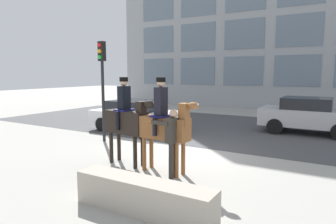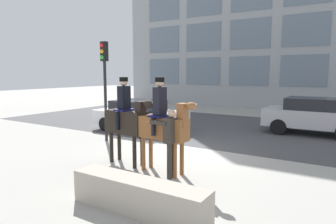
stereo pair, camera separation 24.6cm
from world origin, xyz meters
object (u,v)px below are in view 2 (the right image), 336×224
(traffic_light, at_px, (105,75))
(street_car_near_lane, at_px, (140,115))
(pedestrian_bystander, at_px, (171,138))
(mounted_horse_companion, at_px, (163,125))
(planter_ledge, at_px, (138,196))
(street_car_far_lane, at_px, (313,115))
(mounted_horse_lead, at_px, (127,119))

(traffic_light, bearing_deg, street_car_near_lane, 95.01)
(pedestrian_bystander, bearing_deg, street_car_near_lane, -35.01)
(mounted_horse_companion, bearing_deg, planter_ledge, -63.68)
(mounted_horse_companion, bearing_deg, traffic_light, 158.44)
(street_car_far_lane, bearing_deg, traffic_light, -139.24)
(pedestrian_bystander, height_order, traffic_light, traffic_light)
(street_car_far_lane, xyz_separation_m, planter_ledge, (-1.84, -9.74, -0.49))
(street_car_far_lane, distance_m, planter_ledge, 9.93)
(mounted_horse_companion, relative_size, traffic_light, 0.66)
(mounted_horse_companion, height_order, pedestrian_bystander, mounted_horse_companion)
(mounted_horse_companion, height_order, planter_ledge, mounted_horse_companion)
(street_car_near_lane, bearing_deg, traffic_light, -84.99)
(mounted_horse_lead, distance_m, street_car_far_lane, 8.50)
(mounted_horse_companion, relative_size, planter_ledge, 0.87)
(mounted_horse_companion, bearing_deg, street_car_far_lane, 75.57)
(pedestrian_bystander, xyz_separation_m, street_car_near_lane, (-4.47, 4.58, -0.29))
(mounted_horse_companion, distance_m, traffic_light, 4.52)
(street_car_far_lane, bearing_deg, mounted_horse_companion, -109.43)
(pedestrian_bystander, xyz_separation_m, street_car_far_lane, (2.29, 7.83, -0.21))
(mounted_horse_lead, bearing_deg, street_car_far_lane, 68.15)
(street_car_near_lane, bearing_deg, planter_ledge, -52.81)
(mounted_horse_lead, bearing_deg, planter_ledge, -40.67)
(street_car_far_lane, height_order, planter_ledge, street_car_far_lane)
(mounted_horse_lead, relative_size, planter_ledge, 0.87)
(mounted_horse_lead, bearing_deg, pedestrian_bystander, -5.10)
(traffic_light, relative_size, planter_ledge, 1.32)
(mounted_horse_companion, bearing_deg, mounted_horse_lead, -178.82)
(street_car_near_lane, relative_size, traffic_light, 1.09)
(mounted_horse_lead, xyz_separation_m, street_car_near_lane, (-2.81, 4.25, -0.57))
(mounted_horse_lead, xyz_separation_m, street_car_far_lane, (3.95, 7.50, -0.48))
(pedestrian_bystander, bearing_deg, traffic_light, -16.41)
(traffic_light, bearing_deg, pedestrian_bystander, -27.06)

